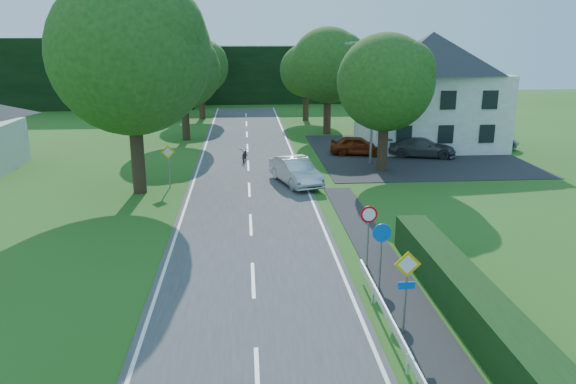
{
  "coord_description": "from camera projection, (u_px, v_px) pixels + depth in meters",
  "views": [
    {
      "loc": [
        -0.19,
        -6.32,
        8.42
      ],
      "look_at": [
        1.57,
        16.15,
        2.07
      ],
      "focal_mm": 35.0,
      "sensor_mm": 36.0,
      "label": 1
    }
  ],
  "objects": [
    {
      "name": "road",
      "position": [
        250.0,
        212.0,
        27.55
      ],
      "size": [
        7.0,
        80.0,
        0.04
      ],
      "primitive_type": "cube",
      "color": "#3D3D40",
      "rests_on": "ground"
    },
    {
      "name": "parking_pad",
      "position": [
        412.0,
        154.0,
        40.92
      ],
      "size": [
        14.0,
        16.0,
        0.04
      ],
      "primitive_type": "cube",
      "color": "#242426",
      "rests_on": "ground"
    },
    {
      "name": "line_edge_left",
      "position": [
        183.0,
        213.0,
        27.3
      ],
      "size": [
        0.12,
        80.0,
        0.01
      ],
      "primitive_type": "cube",
      "color": "white",
      "rests_on": "road"
    },
    {
      "name": "line_edge_right",
      "position": [
        316.0,
        210.0,
        27.79
      ],
      "size": [
        0.12,
        80.0,
        0.01
      ],
      "primitive_type": "cube",
      "color": "white",
      "rests_on": "road"
    },
    {
      "name": "line_centre",
      "position": [
        250.0,
        211.0,
        27.55
      ],
      "size": [
        0.12,
        80.0,
        0.01
      ],
      "primitive_type": null,
      "color": "white",
      "rests_on": "road"
    },
    {
      "name": "tree_main",
      "position": [
        133.0,
        86.0,
        29.37
      ],
      "size": [
        9.4,
        9.4,
        11.64
      ],
      "primitive_type": null,
      "color": "#194615",
      "rests_on": "ground"
    },
    {
      "name": "tree_left_far",
      "position": [
        184.0,
        87.0,
        45.21
      ],
      "size": [
        7.0,
        7.0,
        8.58
      ],
      "primitive_type": null,
      "color": "#194615",
      "rests_on": "ground"
    },
    {
      "name": "tree_right_far",
      "position": [
        328.0,
        81.0,
        47.96
      ],
      "size": [
        7.4,
        7.4,
        9.09
      ],
      "primitive_type": null,
      "color": "#194615",
      "rests_on": "ground"
    },
    {
      "name": "tree_left_back",
      "position": [
        201.0,
        79.0,
        56.83
      ],
      "size": [
        6.6,
        6.6,
        8.07
      ],
      "primitive_type": null,
      "color": "#194615",
      "rests_on": "ground"
    },
    {
      "name": "tree_right_back",
      "position": [
        306.0,
        83.0,
        55.77
      ],
      "size": [
        6.2,
        6.2,
        7.56
      ],
      "primitive_type": null,
      "color": "#194615",
      "rests_on": "ground"
    },
    {
      "name": "tree_right_mid",
      "position": [
        385.0,
        103.0,
        34.71
      ],
      "size": [
        7.0,
        7.0,
        8.58
      ],
      "primitive_type": null,
      "color": "#194615",
      "rests_on": "ground"
    },
    {
      "name": "treeline_left",
      "position": [
        2.0,
        74.0,
        64.68
      ],
      "size": [
        44.0,
        6.0,
        8.0
      ],
      "primitive_type": "cube",
      "color": "black",
      "rests_on": "ground"
    },
    {
      "name": "treeline_right",
      "position": [
        308.0,
        74.0,
        71.35
      ],
      "size": [
        30.0,
        5.0,
        7.0
      ],
      "primitive_type": "cube",
      "color": "black",
      "rests_on": "ground"
    },
    {
      "name": "house_white",
      "position": [
        430.0,
        89.0,
        42.76
      ],
      "size": [
        10.6,
        8.4,
        8.6
      ],
      "color": "silver",
      "rests_on": "ground"
    },
    {
      "name": "streetlight",
      "position": [
        371.0,
        97.0,
        36.55
      ],
      "size": [
        2.03,
        0.18,
        8.0
      ],
      "color": "gray",
      "rests_on": "ground"
    },
    {
      "name": "sign_priority_right",
      "position": [
        407.0,
        277.0,
        15.86
      ],
      "size": [
        0.78,
        0.09,
        2.59
      ],
      "color": "gray",
      "rests_on": "ground"
    },
    {
      "name": "sign_roundabout",
      "position": [
        381.0,
        243.0,
        18.77
      ],
      "size": [
        0.64,
        0.08,
        2.37
      ],
      "color": "gray",
      "rests_on": "ground"
    },
    {
      "name": "sign_speed_limit",
      "position": [
        369.0,
        222.0,
        20.66
      ],
      "size": [
        0.64,
        0.11,
        2.37
      ],
      "color": "gray",
      "rests_on": "ground"
    },
    {
      "name": "sign_priority_left",
      "position": [
        168.0,
        158.0,
        31.53
      ],
      "size": [
        0.78,
        0.09,
        2.44
      ],
      "color": "gray",
      "rests_on": "ground"
    },
    {
      "name": "moving_car",
      "position": [
        296.0,
        171.0,
        32.35
      ],
      "size": [
        2.94,
        4.93,
        1.54
      ],
      "primitive_type": "imported",
      "rotation": [
        0.0,
        0.0,
        0.3
      ],
      "color": "silver",
      "rests_on": "road"
    },
    {
      "name": "motorcycle",
      "position": [
        245.0,
        154.0,
        38.39
      ],
      "size": [
        0.82,
        1.81,
        0.92
      ],
      "primitive_type": "imported",
      "rotation": [
        0.0,
        0.0,
        -0.12
      ],
      "color": "black",
      "rests_on": "road"
    },
    {
      "name": "parked_car_red",
      "position": [
        358.0,
        145.0,
        40.32
      ],
      "size": [
        4.2,
        2.35,
        1.35
      ],
      "primitive_type": "imported",
      "rotation": [
        0.0,
        0.0,
        1.37
      ],
      "color": "maroon",
      "rests_on": "parking_pad"
    },
    {
      "name": "parked_car_grey",
      "position": [
        422.0,
        147.0,
        39.72
      ],
      "size": [
        5.06,
        3.14,
        1.37
      ],
      "primitive_type": "imported",
      "rotation": [
        0.0,
        0.0,
        1.29
      ],
      "color": "#49494E",
      "rests_on": "parking_pad"
    },
    {
      "name": "parked_car_silver_b",
      "position": [
        487.0,
        141.0,
        42.15
      ],
      "size": [
        5.02,
        2.87,
        1.32
      ],
      "primitive_type": "imported",
      "rotation": [
        0.0,
        0.0,
        1.72
      ],
      "color": "silver",
      "rests_on": "parking_pad"
    },
    {
      "name": "parasol",
      "position": [
        409.0,
        139.0,
        40.51
      ],
      "size": [
        3.17,
        3.2,
        2.2
      ],
      "primitive_type": "imported",
      "rotation": [
        0.0,
        0.0,
        -0.41
      ],
      "color": "red",
      "rests_on": "parking_pad"
    }
  ]
}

